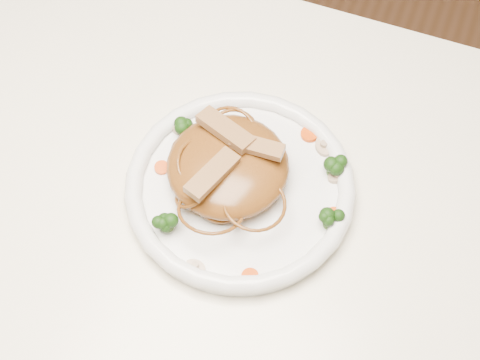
% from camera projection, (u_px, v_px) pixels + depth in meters
% --- Properties ---
extents(table, '(1.20, 0.80, 0.75)m').
position_uv_depth(table, '(161.00, 267.00, 0.81)').
color(table, white).
rests_on(table, ground).
extents(plate, '(0.31, 0.31, 0.02)m').
position_uv_depth(plate, '(240.00, 190.00, 0.75)').
color(plate, white).
rests_on(plate, table).
extents(noodle_mound, '(0.18, 0.18, 0.04)m').
position_uv_depth(noodle_mound, '(228.00, 166.00, 0.72)').
color(noodle_mound, brown).
rests_on(noodle_mound, plate).
extents(chicken_a, '(0.06, 0.02, 0.01)m').
position_uv_depth(chicken_a, '(257.00, 146.00, 0.70)').
color(chicken_a, '#9D784A').
rests_on(chicken_a, noodle_mound).
extents(chicken_b, '(0.07, 0.05, 0.01)m').
position_uv_depth(chicken_b, '(225.00, 130.00, 0.71)').
color(chicken_b, '#9D784A').
rests_on(chicken_b, noodle_mound).
extents(chicken_c, '(0.04, 0.07, 0.01)m').
position_uv_depth(chicken_c, '(212.00, 174.00, 0.69)').
color(chicken_c, '#9D784A').
rests_on(chicken_c, noodle_mound).
extents(broccoli_0, '(0.03, 0.03, 0.03)m').
position_uv_depth(broccoli_0, '(334.00, 165.00, 0.73)').
color(broccoli_0, '#14360B').
rests_on(broccoli_0, plate).
extents(broccoli_1, '(0.03, 0.03, 0.03)m').
position_uv_depth(broccoli_1, '(185.00, 127.00, 0.76)').
color(broccoli_1, '#14360B').
rests_on(broccoli_1, plate).
extents(broccoli_2, '(0.04, 0.04, 0.03)m').
position_uv_depth(broccoli_2, '(166.00, 220.00, 0.70)').
color(broccoli_2, '#14360B').
rests_on(broccoli_2, plate).
extents(broccoli_3, '(0.03, 0.03, 0.03)m').
position_uv_depth(broccoli_3, '(331.00, 218.00, 0.70)').
color(broccoli_3, '#14360B').
rests_on(broccoli_3, plate).
extents(carrot_0, '(0.03, 0.03, 0.00)m').
position_uv_depth(carrot_0, '(310.00, 134.00, 0.77)').
color(carrot_0, '#CF4A07').
rests_on(carrot_0, plate).
extents(carrot_1, '(0.02, 0.02, 0.00)m').
position_uv_depth(carrot_1, '(162.00, 168.00, 0.75)').
color(carrot_1, '#CF4A07').
rests_on(carrot_1, plate).
extents(carrot_2, '(0.03, 0.03, 0.00)m').
position_uv_depth(carrot_2, '(334.00, 216.00, 0.72)').
color(carrot_2, '#CF4A07').
rests_on(carrot_2, plate).
extents(carrot_3, '(0.02, 0.02, 0.00)m').
position_uv_depth(carrot_3, '(244.00, 130.00, 0.77)').
color(carrot_3, '#CF4A07').
rests_on(carrot_3, plate).
extents(carrot_4, '(0.02, 0.02, 0.00)m').
position_uv_depth(carrot_4, '(250.00, 276.00, 0.68)').
color(carrot_4, '#CF4A07').
rests_on(carrot_4, plate).
extents(mushroom_0, '(0.02, 0.02, 0.01)m').
position_uv_depth(mushroom_0, '(195.00, 267.00, 0.68)').
color(mushroom_0, '#C8B096').
rests_on(mushroom_0, plate).
extents(mushroom_1, '(0.03, 0.03, 0.01)m').
position_uv_depth(mushroom_1, '(337.00, 176.00, 0.74)').
color(mushroom_1, '#C8B096').
rests_on(mushroom_1, plate).
extents(mushroom_2, '(0.03, 0.03, 0.01)m').
position_uv_depth(mushroom_2, '(178.00, 125.00, 0.78)').
color(mushroom_2, '#C8B096').
rests_on(mushroom_2, plate).
extents(mushroom_3, '(0.04, 0.04, 0.01)m').
position_uv_depth(mushroom_3, '(323.00, 146.00, 0.76)').
color(mushroom_3, '#C8B096').
rests_on(mushroom_3, plate).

